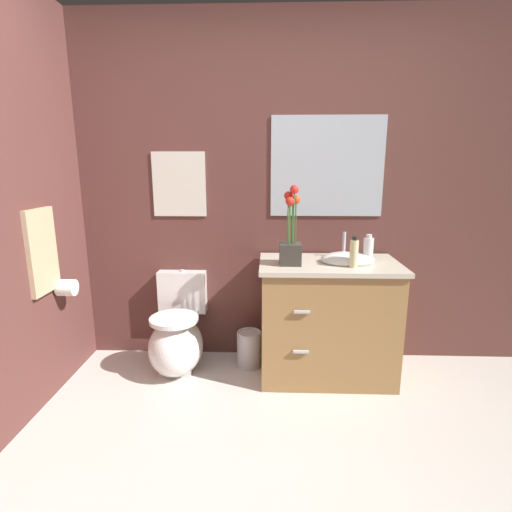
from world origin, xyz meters
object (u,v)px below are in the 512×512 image
at_px(flower_vase, 291,238).
at_px(hanging_towel, 42,251).
at_px(wall_poster, 179,184).
at_px(vanity_cabinet, 328,318).
at_px(soap_bottle, 354,253).
at_px(lotion_bottle, 368,250).
at_px(toilet, 177,338).
at_px(wall_mirror, 327,167).
at_px(toilet_paper_roll, 67,288).
at_px(trash_bin, 249,349).

xyz_separation_m(flower_vase, hanging_towel, (-1.52, -0.24, -0.05)).
bearing_deg(wall_poster, vanity_cabinet, -15.38).
bearing_deg(soap_bottle, lotion_bottle, 46.16).
distance_m(vanity_cabinet, wall_poster, 1.43).
xyz_separation_m(toilet, flower_vase, (0.80, -0.09, 0.75)).
relative_size(soap_bottle, lotion_bottle, 1.05).
distance_m(wall_mirror, toilet_paper_roll, 1.95).
distance_m(soap_bottle, wall_mirror, 0.69).
bearing_deg(toilet_paper_roll, hanging_towel, -112.75).
relative_size(flower_vase, hanging_towel, 0.99).
bearing_deg(toilet_paper_roll, trash_bin, 12.54).
xyz_separation_m(vanity_cabinet, toilet_paper_roll, (-1.73, -0.17, 0.26)).
relative_size(vanity_cabinet, wall_mirror, 1.25).
bearing_deg(flower_vase, trash_bin, 150.79).
bearing_deg(lotion_bottle, flower_vase, -173.53).
relative_size(wall_mirror, toilet_paper_roll, 7.27).
bearing_deg(toilet_paper_roll, soap_bottle, 1.19).
relative_size(toilet, trash_bin, 2.54).
distance_m(soap_bottle, hanging_towel, 1.92).
bearing_deg(flower_vase, wall_mirror, 53.24).
height_order(toilet, lotion_bottle, lotion_bottle).
height_order(flower_vase, wall_poster, wall_poster).
height_order(vanity_cabinet, hanging_towel, hanging_towel).
xyz_separation_m(vanity_cabinet, wall_mirror, (-0.00, 0.29, 1.03)).
bearing_deg(lotion_bottle, vanity_cabinet, 178.65).
bearing_deg(toilet, trash_bin, 7.29).
distance_m(lotion_bottle, wall_poster, 1.41).
distance_m(vanity_cabinet, hanging_towel, 1.89).
xyz_separation_m(toilet, hanging_towel, (-0.72, -0.33, 0.71)).
distance_m(trash_bin, hanging_towel, 1.53).
bearing_deg(flower_vase, vanity_cabinet, 13.43).
bearing_deg(toilet, flower_vase, -6.51).
xyz_separation_m(trash_bin, toilet_paper_roll, (-1.18, -0.26, 0.54)).
bearing_deg(vanity_cabinet, soap_bottle, -45.91).
xyz_separation_m(soap_bottle, trash_bin, (-0.68, 0.22, -0.78)).
bearing_deg(hanging_towel, vanity_cabinet, 9.56).
bearing_deg(vanity_cabinet, wall_mirror, 90.55).
distance_m(wall_poster, hanging_towel, 1.01).
relative_size(vanity_cabinet, wall_poster, 2.17).
bearing_deg(wall_mirror, hanging_towel, -161.56).
height_order(toilet, flower_vase, flower_vase).
xyz_separation_m(vanity_cabinet, wall_poster, (-1.07, 0.29, 0.90)).
distance_m(flower_vase, soap_bottle, 0.41).
relative_size(toilet, toilet_paper_roll, 6.27).
height_order(vanity_cabinet, toilet_paper_roll, vanity_cabinet).
height_order(toilet, wall_mirror, wall_mirror).
height_order(lotion_bottle, trash_bin, lotion_bottle).
xyz_separation_m(trash_bin, wall_mirror, (0.55, 0.20, 1.31)).
height_order(flower_vase, wall_mirror, wall_mirror).
bearing_deg(hanging_towel, flower_vase, 8.86).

